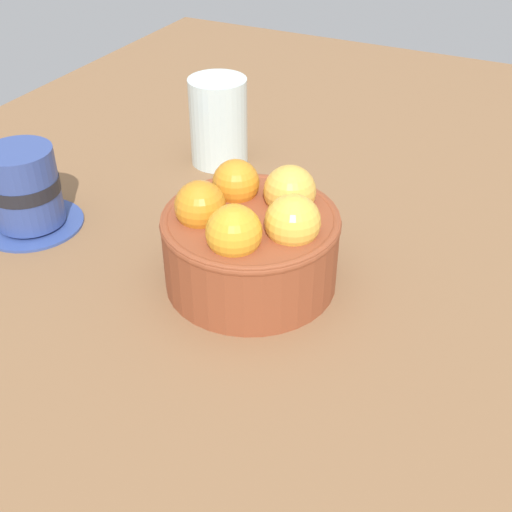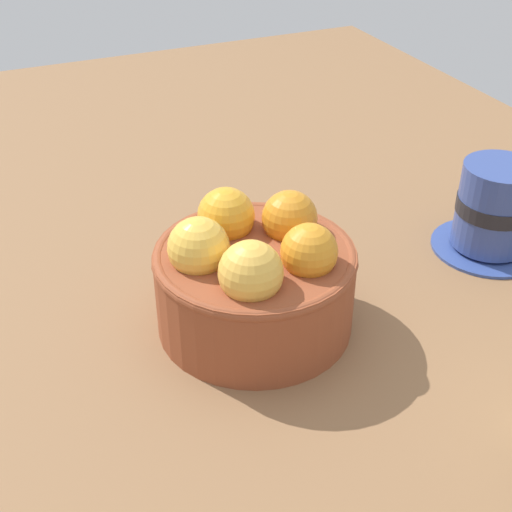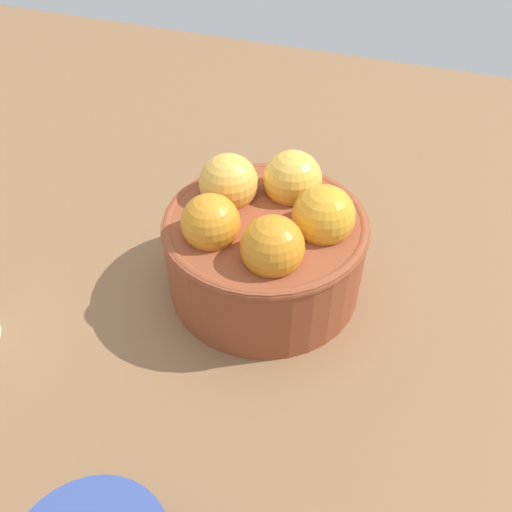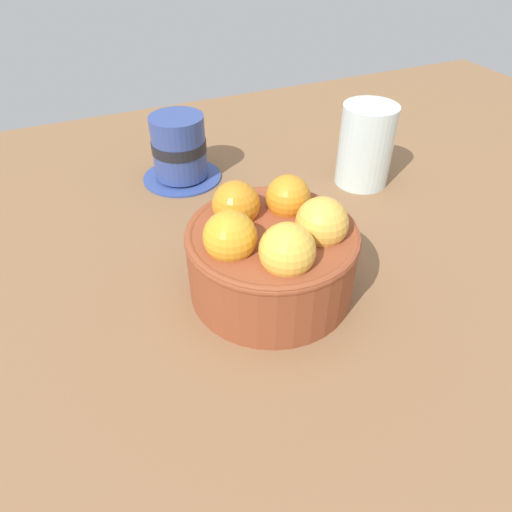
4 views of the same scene
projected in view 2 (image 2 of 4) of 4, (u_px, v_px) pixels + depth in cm
name	position (u px, v px, depth cm)	size (l,w,h in cm)	color
ground_plane	(255.00, 345.00, 62.06)	(149.78, 105.87, 4.92)	brown
terracotta_bowl	(254.00, 276.00, 58.01)	(16.46, 16.46, 10.80)	brown
coffee_cup	(494.00, 211.00, 68.21)	(10.83, 10.83, 8.97)	#344A91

